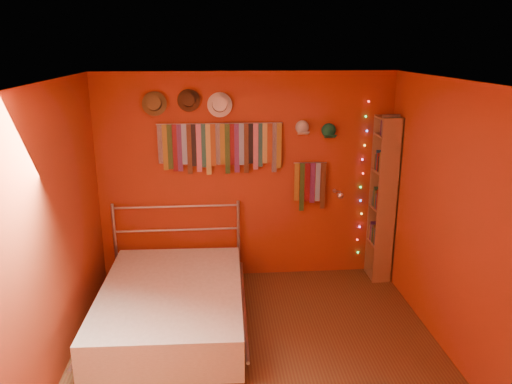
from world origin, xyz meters
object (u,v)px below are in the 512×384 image
object	(u,v)px
reading_lamp	(339,195)
tie_rack	(220,146)
bookshelf	(386,199)
bed	(172,305)

from	to	relation	value
reading_lamp	tie_rack	bearing A→B (deg)	172.07
tie_rack	bookshelf	xyz separation A→B (m)	(1.96, -0.15, -0.65)
bookshelf	bed	size ratio (longest dim) A/B	0.96
tie_rack	bed	xyz separation A→B (m)	(-0.54, -1.08, -1.43)
tie_rack	reading_lamp	world-z (taller)	tie_rack
reading_lamp	bed	distance (m)	2.28
tie_rack	reading_lamp	bearing A→B (deg)	-7.93
tie_rack	bed	size ratio (longest dim) A/B	0.69
bed	tie_rack	bearing A→B (deg)	64.95
tie_rack	reading_lamp	distance (m)	1.51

